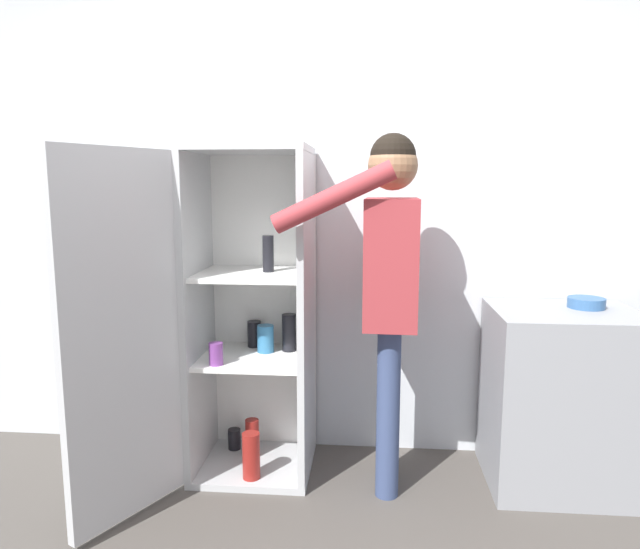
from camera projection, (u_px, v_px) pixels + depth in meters
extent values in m
plane|color=#4C4742|center=(290.00, 543.00, 2.44)|extent=(12.00, 12.00, 0.00)
cube|color=silver|center=(313.00, 229.00, 3.21)|extent=(7.00, 0.06, 2.55)
cube|color=#B7BABC|center=(255.00, 463.00, 3.10)|extent=(0.61, 0.55, 0.04)
cube|color=#B7BABC|center=(249.00, 149.00, 2.84)|extent=(0.61, 0.55, 0.04)
cube|color=white|center=(262.00, 303.00, 3.23)|extent=(0.61, 0.03, 1.64)
cube|color=#B7BABC|center=(199.00, 312.00, 3.00)|extent=(0.03, 0.55, 1.64)
cube|color=#B7BABC|center=(307.00, 314.00, 2.95)|extent=(0.04, 0.55, 1.64)
cube|color=white|center=(253.00, 357.00, 3.01)|extent=(0.54, 0.48, 0.02)
cube|color=white|center=(252.00, 274.00, 2.94)|extent=(0.54, 0.48, 0.02)
cube|color=#B7BABC|center=(122.00, 338.00, 2.49)|extent=(0.32, 0.56, 1.64)
cylinder|color=black|center=(234.00, 439.00, 3.23)|extent=(0.07, 0.07, 0.12)
cylinder|color=teal|center=(265.00, 339.00, 3.06)|extent=(0.09, 0.09, 0.15)
cylinder|color=black|center=(289.00, 333.00, 3.08)|extent=(0.08, 0.08, 0.20)
cylinder|color=maroon|center=(251.00, 456.00, 2.90)|extent=(0.09, 0.09, 0.24)
cylinder|color=black|center=(268.00, 254.00, 2.93)|extent=(0.06, 0.06, 0.19)
cylinder|color=maroon|center=(252.00, 438.00, 3.14)|extent=(0.07, 0.07, 0.21)
cylinder|color=#723884|center=(216.00, 354.00, 2.84)|extent=(0.07, 0.07, 0.11)
cylinder|color=black|center=(254.00, 334.00, 3.16)|extent=(0.08, 0.08, 0.14)
cylinder|color=#384770|center=(388.00, 413.00, 2.76)|extent=(0.11, 0.11, 0.85)
cylinder|color=#384770|center=(388.00, 399.00, 2.93)|extent=(0.11, 0.11, 0.85)
cube|color=#9E3338|center=(391.00, 262.00, 2.73)|extent=(0.26, 0.45, 0.60)
sphere|color=#8C6647|center=(393.00, 165.00, 2.66)|extent=(0.23, 0.23, 0.23)
sphere|color=black|center=(393.00, 156.00, 2.66)|extent=(0.22, 0.22, 0.22)
cylinder|color=#9E3338|center=(333.00, 197.00, 2.47)|extent=(0.56, 0.11, 0.32)
cylinder|color=#9E3338|center=(391.00, 261.00, 2.98)|extent=(0.09, 0.09, 0.57)
cube|color=gray|center=(561.00, 398.00, 2.88)|extent=(0.71, 0.59, 0.91)
cylinder|color=#335B8E|center=(586.00, 303.00, 2.86)|extent=(0.18, 0.18, 0.05)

